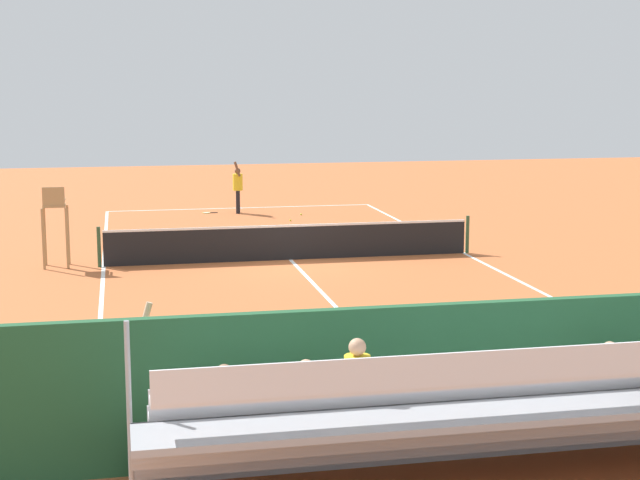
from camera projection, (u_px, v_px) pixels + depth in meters
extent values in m
plane|color=#BC6033|center=(290.00, 260.00, 26.67)|extent=(60.00, 60.00, 0.00)
cube|color=white|center=(241.00, 208.00, 37.29)|extent=(10.00, 0.10, 0.01)
cube|color=white|center=(406.00, 380.00, 16.04)|extent=(10.00, 0.10, 0.01)
cube|color=white|center=(464.00, 253.00, 27.67)|extent=(0.10, 22.00, 0.01)
cube|color=white|center=(104.00, 267.00, 25.67)|extent=(0.10, 22.00, 0.01)
cube|color=white|center=(259.00, 227.00, 32.51)|extent=(7.50, 0.10, 0.01)
cube|color=white|center=(339.00, 311.00, 20.83)|extent=(7.50, 0.10, 0.01)
cube|color=white|center=(290.00, 260.00, 26.67)|extent=(0.10, 12.10, 0.01)
cube|color=white|center=(241.00, 208.00, 37.29)|extent=(0.10, 0.30, 0.01)
cube|color=black|center=(290.00, 243.00, 26.60)|extent=(10.00, 0.02, 0.91)
cube|color=white|center=(290.00, 226.00, 26.52)|extent=(10.00, 0.04, 0.06)
cylinder|color=#2D5133|center=(467.00, 234.00, 27.60)|extent=(0.10, 0.10, 1.07)
cylinder|color=#2D5133|center=(99.00, 247.00, 25.56)|extent=(0.10, 0.10, 1.07)
cube|color=#235633|center=(472.00, 375.00, 12.98)|extent=(18.00, 0.16, 2.00)
cube|color=#9EA0A5|center=(480.00, 440.00, 12.77)|extent=(9.00, 0.10, 0.45)
cube|color=#9EA0A5|center=(490.00, 436.00, 12.40)|extent=(9.00, 0.80, 0.08)
cube|color=#9EA0A5|center=(479.00, 439.00, 12.80)|extent=(9.00, 0.04, 0.45)
cube|color=silver|center=(494.00, 407.00, 12.24)|extent=(8.60, 0.36, 0.04)
cube|color=silver|center=(500.00, 396.00, 12.03)|extent=(8.60, 0.03, 0.36)
cube|color=#9EA0A5|center=(516.00, 424.00, 11.56)|extent=(9.00, 0.80, 0.08)
cube|color=#9EA0A5|center=(504.00, 428.00, 11.95)|extent=(9.00, 0.04, 0.45)
cube|color=silver|center=(521.00, 393.00, 11.39)|extent=(8.60, 0.36, 0.04)
cube|color=silver|center=(528.00, 381.00, 11.18)|extent=(8.60, 0.03, 0.36)
cube|color=#9EA0A5|center=(547.00, 410.00, 10.71)|extent=(9.00, 0.80, 0.08)
cube|color=#9EA0A5|center=(532.00, 414.00, 11.11)|extent=(9.00, 0.04, 0.45)
cube|color=silver|center=(552.00, 376.00, 10.54)|extent=(8.60, 0.36, 0.04)
cube|color=silver|center=(560.00, 363.00, 10.34)|extent=(8.60, 0.03, 0.36)
cylinder|color=#9EA0A5|center=(130.00, 426.00, 10.60)|extent=(0.06, 0.06, 2.35)
cube|color=#2D2D33|center=(354.00, 396.00, 11.16)|extent=(0.32, 0.40, 0.12)
cylinder|color=yellow|center=(357.00, 375.00, 10.99)|extent=(0.30, 0.30, 0.45)
sphere|color=tan|center=(357.00, 347.00, 10.94)|extent=(0.20, 0.20, 0.20)
cube|color=#2D2D33|center=(224.00, 418.00, 11.72)|extent=(0.32, 0.40, 0.12)
cylinder|color=white|center=(225.00, 399.00, 11.56)|extent=(0.30, 0.30, 0.45)
sphere|color=#8C6647|center=(224.00, 372.00, 11.50)|extent=(0.20, 0.20, 0.20)
cube|color=#2D2D33|center=(304.00, 413.00, 11.92)|extent=(0.32, 0.40, 0.12)
cylinder|color=white|center=(306.00, 393.00, 11.75)|extent=(0.30, 0.30, 0.45)
sphere|color=tan|center=(306.00, 367.00, 11.70)|extent=(0.20, 0.20, 0.20)
cube|color=#2D2D33|center=(603.00, 392.00, 12.71)|extent=(0.32, 0.40, 0.12)
cylinder|color=white|center=(609.00, 373.00, 12.55)|extent=(0.30, 0.30, 0.45)
sphere|color=tan|center=(610.00, 349.00, 12.49)|extent=(0.20, 0.20, 0.20)
cylinder|color=#A88456|center=(68.00, 235.00, 25.89)|extent=(0.07, 0.07, 1.60)
cylinder|color=#A88456|center=(45.00, 235.00, 25.77)|extent=(0.07, 0.07, 1.60)
cylinder|color=#A88456|center=(67.00, 238.00, 25.31)|extent=(0.07, 0.07, 1.60)
cylinder|color=#A88456|center=(43.00, 239.00, 25.19)|extent=(0.07, 0.07, 1.60)
cube|color=#A88456|center=(54.00, 205.00, 25.40)|extent=(0.56, 0.56, 0.06)
cube|color=#A88456|center=(53.00, 196.00, 25.13)|extent=(0.56, 0.06, 0.48)
cube|color=#A88456|center=(64.00, 200.00, 25.43)|extent=(0.04, 0.48, 0.04)
cube|color=#A88456|center=(44.00, 200.00, 25.33)|extent=(0.04, 0.48, 0.04)
cylinder|color=#234C2D|center=(603.00, 400.00, 14.36)|extent=(0.06, 0.06, 0.45)
cube|color=#B22D2D|center=(539.00, 413.00, 13.95)|extent=(0.90, 0.36, 0.36)
cylinder|color=black|center=(238.00, 201.00, 35.88)|extent=(0.14, 0.14, 0.85)
cylinder|color=black|center=(238.00, 202.00, 35.66)|extent=(0.14, 0.14, 0.85)
cylinder|color=yellow|center=(238.00, 182.00, 35.65)|extent=(0.42, 0.42, 0.60)
sphere|color=brown|center=(238.00, 171.00, 35.58)|extent=(0.22, 0.22, 0.22)
cylinder|color=brown|center=(237.00, 169.00, 35.35)|extent=(0.26, 0.13, 0.55)
cylinder|color=brown|center=(238.00, 181.00, 35.86)|extent=(0.10, 0.10, 0.50)
cylinder|color=black|center=(214.00, 213.00, 35.89)|extent=(0.28, 0.06, 0.03)
torus|color=#D8CC4C|center=(206.00, 213.00, 35.86)|extent=(0.33, 0.33, 0.02)
cylinder|color=white|center=(206.00, 213.00, 35.86)|extent=(0.25, 0.25, 0.00)
sphere|color=#CCDB33|center=(290.00, 220.00, 33.86)|extent=(0.07, 0.07, 0.07)
sphere|color=#CCDB33|center=(301.00, 214.00, 35.30)|extent=(0.07, 0.07, 0.07)
cylinder|color=#232328|center=(154.00, 416.00, 13.10)|extent=(0.14, 0.14, 0.85)
cylinder|color=#232328|center=(149.00, 411.00, 13.30)|extent=(0.14, 0.14, 0.85)
cylinder|color=yellow|center=(150.00, 362.00, 13.08)|extent=(0.44, 0.44, 0.60)
sphere|color=beige|center=(150.00, 332.00, 13.01)|extent=(0.22, 0.22, 0.22)
cylinder|color=beige|center=(144.00, 322.00, 13.19)|extent=(0.26, 0.15, 0.55)
cylinder|color=beige|center=(155.00, 364.00, 12.88)|extent=(0.11, 0.11, 0.50)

